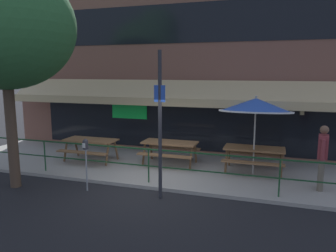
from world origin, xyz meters
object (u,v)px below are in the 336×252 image
at_px(picnic_table_centre, 170,146).
at_px(picnic_table_right, 254,153).
at_px(pedestrian_walking, 322,154).
at_px(street_sign_pole, 160,124).
at_px(parking_meter_near, 86,149).
at_px(street_tree_curbside, 4,18).
at_px(picnic_table_left, 91,144).
at_px(patio_umbrella_right, 256,106).

bearing_deg(picnic_table_centre, picnic_table_right, -0.14).
bearing_deg(pedestrian_walking, street_sign_pole, -157.61).
height_order(picnic_table_right, pedestrian_walking, pedestrian_walking).
xyz_separation_m(parking_meter_near, street_sign_pole, (2.04, 0.12, 0.74)).
bearing_deg(street_tree_curbside, picnic_table_left, 75.80).
relative_size(picnic_table_centre, parking_meter_near, 1.27).
height_order(patio_umbrella_right, street_sign_pole, street_sign_pole).
bearing_deg(picnic_table_centre, patio_umbrella_right, -5.05).
distance_m(picnic_table_left, patio_umbrella_right, 5.63).
xyz_separation_m(picnic_table_right, patio_umbrella_right, (0.00, -0.23, 1.47)).
relative_size(picnic_table_right, parking_meter_near, 1.27).
bearing_deg(patio_umbrella_right, picnic_table_centre, 174.95).
distance_m(parking_meter_near, street_tree_curbside, 3.90).
bearing_deg(street_tree_curbside, patio_umbrella_right, 25.70).
bearing_deg(pedestrian_walking, picnic_table_right, 148.95).
bearing_deg(picnic_table_right, picnic_table_centre, 179.86).
relative_size(picnic_table_centre, street_tree_curbside, 0.28).
relative_size(picnic_table_centre, street_sign_pole, 0.49).
height_order(picnic_table_right, street_sign_pole, street_sign_pole).
height_order(parking_meter_near, street_tree_curbside, street_tree_curbside).
relative_size(picnic_table_left, patio_umbrella_right, 0.76).
bearing_deg(pedestrian_walking, picnic_table_centre, 166.60).
distance_m(pedestrian_walking, street_sign_pole, 4.28).
distance_m(picnic_table_centre, street_sign_pole, 2.98).
height_order(street_sign_pole, street_tree_curbside, street_tree_curbside).
bearing_deg(picnic_table_centre, picnic_table_left, -170.46).
bearing_deg(street_sign_pole, picnic_table_right, 51.45).
distance_m(picnic_table_centre, pedestrian_walking, 4.61).
xyz_separation_m(picnic_table_right, parking_meter_near, (-4.16, -2.78, 0.44)).
relative_size(picnic_table_left, street_sign_pole, 0.49).
xyz_separation_m(street_sign_pole, street_tree_curbside, (-4.00, -0.52, 2.61)).
relative_size(picnic_table_centre, pedestrian_walking, 1.05).
bearing_deg(picnic_table_left, street_sign_pole, -33.70).
bearing_deg(patio_umbrella_right, street_tree_curbside, -154.30).
relative_size(picnic_table_left, pedestrian_walking, 1.05).
bearing_deg(street_tree_curbside, picnic_table_right, 27.45).
xyz_separation_m(picnic_table_right, pedestrian_walking, (1.76, -1.06, 0.35)).
relative_size(patio_umbrella_right, street_tree_curbside, 0.37).
height_order(pedestrian_walking, street_tree_curbside, street_tree_curbside).
relative_size(patio_umbrella_right, pedestrian_walking, 1.39).
height_order(patio_umbrella_right, parking_meter_near, patio_umbrella_right).
xyz_separation_m(patio_umbrella_right, street_tree_curbside, (-6.12, -2.94, 2.32)).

